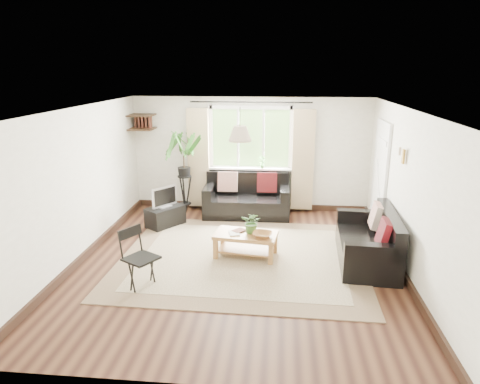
# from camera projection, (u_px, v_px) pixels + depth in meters

# --- Properties ---
(floor) EXTENTS (5.50, 5.50, 0.00)m
(floor) POSITION_uv_depth(u_px,v_px,m) (238.00, 262.00, 6.78)
(floor) COLOR black
(floor) RESTS_ON ground
(ceiling) EXTENTS (5.50, 5.50, 0.00)m
(ceiling) POSITION_uv_depth(u_px,v_px,m) (237.00, 109.00, 6.11)
(ceiling) COLOR white
(ceiling) RESTS_ON floor
(wall_back) EXTENTS (5.00, 0.02, 2.40)m
(wall_back) POSITION_uv_depth(u_px,v_px,m) (251.00, 154.00, 9.07)
(wall_back) COLOR beige
(wall_back) RESTS_ON floor
(wall_front) EXTENTS (5.00, 0.02, 2.40)m
(wall_front) POSITION_uv_depth(u_px,v_px,m) (206.00, 274.00, 3.82)
(wall_front) COLOR beige
(wall_front) RESTS_ON floor
(wall_left) EXTENTS (0.02, 5.50, 2.40)m
(wall_left) POSITION_uv_depth(u_px,v_px,m) (79.00, 186.00, 6.68)
(wall_left) COLOR beige
(wall_left) RESTS_ON floor
(wall_right) EXTENTS (0.02, 5.50, 2.40)m
(wall_right) POSITION_uv_depth(u_px,v_px,m) (408.00, 194.00, 6.22)
(wall_right) COLOR beige
(wall_right) RESTS_ON floor
(rug) EXTENTS (3.94, 3.39, 0.02)m
(rug) POSITION_uv_depth(u_px,v_px,m) (242.00, 257.00, 6.95)
(rug) COLOR beige
(rug) RESTS_ON floor
(window) EXTENTS (2.50, 0.16, 2.16)m
(window) POSITION_uv_depth(u_px,v_px,m) (251.00, 138.00, 8.94)
(window) COLOR white
(window) RESTS_ON wall_back
(door) EXTENTS (0.06, 0.96, 2.06)m
(door) POSITION_uv_depth(u_px,v_px,m) (380.00, 179.00, 7.90)
(door) COLOR silver
(door) RESTS_ON wall_right
(corner_shelf) EXTENTS (0.50, 0.50, 0.34)m
(corner_shelf) POSITION_uv_depth(u_px,v_px,m) (142.00, 122.00, 8.85)
(corner_shelf) COLOR black
(corner_shelf) RESTS_ON wall_back
(pendant_lamp) EXTENTS (0.36, 0.36, 0.54)m
(pendant_lamp) POSITION_uv_depth(u_px,v_px,m) (240.00, 130.00, 6.59)
(pendant_lamp) COLOR beige
(pendant_lamp) RESTS_ON ceiling
(wall_sconce) EXTENTS (0.12, 0.12, 0.28)m
(wall_sconce) POSITION_uv_depth(u_px,v_px,m) (402.00, 154.00, 6.36)
(wall_sconce) COLOR beige
(wall_sconce) RESTS_ON wall_right
(sofa_back) EXTENTS (1.76, 0.91, 0.82)m
(sofa_back) POSITION_uv_depth(u_px,v_px,m) (247.00, 197.00, 8.82)
(sofa_back) COLOR black
(sofa_back) RESTS_ON floor
(sofa_right) EXTENTS (1.72, 0.93, 0.79)m
(sofa_right) POSITION_uv_depth(u_px,v_px,m) (367.00, 239.00, 6.71)
(sofa_right) COLOR black
(sofa_right) RESTS_ON floor
(coffee_table) EXTENTS (1.06, 0.67, 0.41)m
(coffee_table) POSITION_uv_depth(u_px,v_px,m) (246.00, 245.00, 6.94)
(coffee_table) COLOR brown
(coffee_table) RESTS_ON floor
(table_plant) EXTENTS (0.38, 0.35, 0.36)m
(table_plant) POSITION_uv_depth(u_px,v_px,m) (252.00, 222.00, 6.86)
(table_plant) COLOR #386227
(table_plant) RESTS_ON coffee_table
(bowl) EXTENTS (0.36, 0.36, 0.08)m
(bowl) POSITION_uv_depth(u_px,v_px,m) (263.00, 235.00, 6.72)
(bowl) COLOR #9A6735
(bowl) RESTS_ON coffee_table
(book_a) EXTENTS (0.21, 0.25, 0.02)m
(book_a) POSITION_uv_depth(u_px,v_px,m) (229.00, 233.00, 6.85)
(book_a) COLOR silver
(book_a) RESTS_ON coffee_table
(book_b) EXTENTS (0.26, 0.27, 0.02)m
(book_b) POSITION_uv_depth(u_px,v_px,m) (236.00, 229.00, 7.03)
(book_b) COLOR #582F23
(book_b) RESTS_ON coffee_table
(tv_stand) EXTENTS (0.75, 0.81, 0.39)m
(tv_stand) POSITION_uv_depth(u_px,v_px,m) (165.00, 216.00, 8.31)
(tv_stand) COLOR black
(tv_stand) RESTS_ON floor
(tv) EXTENTS (0.48, 0.55, 0.42)m
(tv) POSITION_uv_depth(u_px,v_px,m) (164.00, 196.00, 8.20)
(tv) COLOR #A5A5AA
(tv) RESTS_ON tv_stand
(palm_stand) EXTENTS (0.75, 0.75, 1.73)m
(palm_stand) POSITION_uv_depth(u_px,v_px,m) (184.00, 173.00, 8.92)
(palm_stand) COLOR black
(palm_stand) RESTS_ON floor
(folding_chair) EXTENTS (0.61, 0.61, 0.85)m
(folding_chair) POSITION_uv_depth(u_px,v_px,m) (141.00, 259.00, 5.90)
(folding_chair) COLOR black
(folding_chair) RESTS_ON floor
(sill_plant) EXTENTS (0.14, 0.10, 0.27)m
(sill_plant) POSITION_uv_depth(u_px,v_px,m) (262.00, 162.00, 8.97)
(sill_plant) COLOR #2D6023
(sill_plant) RESTS_ON window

